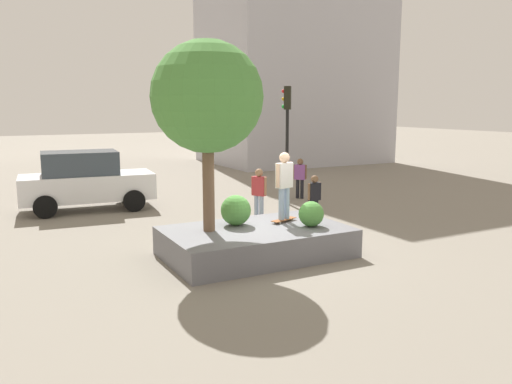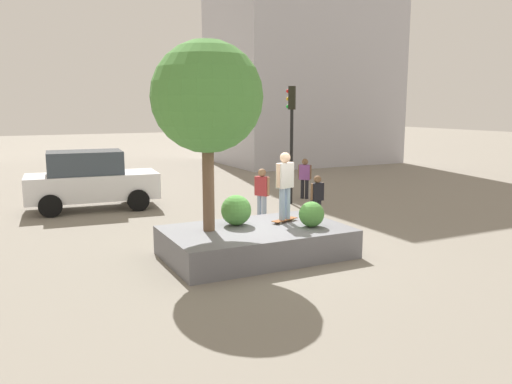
# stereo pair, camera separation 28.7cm
# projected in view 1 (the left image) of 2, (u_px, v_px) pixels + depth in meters

# --- Properties ---
(ground_plane) EXTENTS (120.00, 120.00, 0.00)m
(ground_plane) POSITION_uv_depth(u_px,v_px,m) (272.00, 252.00, 12.97)
(ground_plane) COLOR gray
(planter_ledge) EXTENTS (4.40, 2.73, 0.70)m
(planter_ledge) POSITION_uv_depth(u_px,v_px,m) (256.00, 242.00, 12.61)
(planter_ledge) COLOR slate
(planter_ledge) RESTS_ON ground
(plaza_tree) EXTENTS (2.61, 2.61, 4.48)m
(plaza_tree) POSITION_uv_depth(u_px,v_px,m) (207.00, 98.00, 11.78)
(plaza_tree) COLOR brown
(plaza_tree) RESTS_ON planter_ledge
(boxwood_shrub) EXTENTS (0.63, 0.63, 0.63)m
(boxwood_shrub) POSITION_uv_depth(u_px,v_px,m) (311.00, 214.00, 12.69)
(boxwood_shrub) COLOR #4C8C3D
(boxwood_shrub) RESTS_ON planter_ledge
(hedge_clump) EXTENTS (0.76, 0.76, 0.76)m
(hedge_clump) POSITION_uv_depth(u_px,v_px,m) (236.00, 210.00, 12.81)
(hedge_clump) COLOR #4C8C3D
(hedge_clump) RESTS_ON planter_ledge
(skateboard) EXTENTS (0.82, 0.46, 0.07)m
(skateboard) POSITION_uv_depth(u_px,v_px,m) (284.00, 220.00, 13.23)
(skateboard) COLOR brown
(skateboard) RESTS_ON planter_ledge
(skateboarder) EXTENTS (0.57, 0.32, 1.73)m
(skateboarder) POSITION_uv_depth(u_px,v_px,m) (284.00, 181.00, 13.06)
(skateboarder) COLOR #8C9EB7
(skateboarder) RESTS_ON skateboard
(police_car) EXTENTS (4.65, 2.42, 2.09)m
(police_car) POSITION_uv_depth(u_px,v_px,m) (86.00, 180.00, 18.08)
(police_car) COLOR white
(police_car) RESTS_ON ground
(traffic_light_corner) EXTENTS (0.37, 0.37, 4.38)m
(traffic_light_corner) POSITION_uv_depth(u_px,v_px,m) (287.00, 124.00, 18.97)
(traffic_light_corner) COLOR black
(traffic_light_corner) RESTS_ON ground
(passerby_with_bag) EXTENTS (0.43, 0.44, 1.60)m
(passerby_with_bag) POSITION_uv_depth(u_px,v_px,m) (300.00, 175.00, 20.39)
(passerby_with_bag) COLOR black
(passerby_with_bag) RESTS_ON ground
(pedestrian_crossing) EXTENTS (0.39, 0.50, 1.67)m
(pedestrian_crossing) POSITION_uv_depth(u_px,v_px,m) (259.00, 190.00, 16.55)
(pedestrian_crossing) COLOR #8C9EB7
(pedestrian_crossing) RESTS_ON ground
(bystander_watching) EXTENTS (0.51, 0.23, 1.52)m
(bystander_watching) POSITION_uv_depth(u_px,v_px,m) (314.00, 195.00, 16.12)
(bystander_watching) COLOR black
(bystander_watching) RESTS_ON ground
(brick_midrise) EXTENTS (10.84, 7.93, 17.61)m
(brick_midrise) POSITION_uv_depth(u_px,v_px,m) (294.00, 25.00, 33.07)
(brick_midrise) COLOR #B2B2BC
(brick_midrise) RESTS_ON ground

